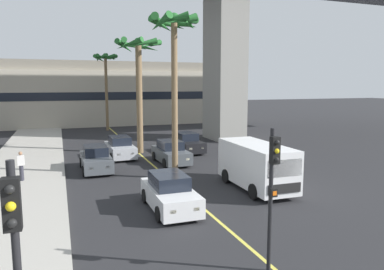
{
  "coord_description": "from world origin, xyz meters",
  "views": [
    {
      "loc": [
        -5.76,
        -1.86,
        5.41
      ],
      "look_at": [
        0.0,
        14.0,
        3.06
      ],
      "focal_mm": 34.34,
      "sensor_mm": 36.0,
      "label": 1
    }
  ],
  "objects_px": {
    "car_queue_fifth": "(171,153)",
    "traffic_light_median_near": "(272,181)",
    "car_queue_second": "(96,159)",
    "pedestrian_far_along": "(21,165)",
    "palm_tree_mid_median": "(138,63)",
    "car_queue_front": "(170,193)",
    "car_queue_fourth": "(120,148)",
    "car_queue_third": "(187,143)",
    "traffic_light_left_sidewalk_corner": "(16,262)",
    "palm_tree_far_median": "(106,66)",
    "palm_tree_near_median": "(174,42)",
    "delivery_van": "(256,165)"
  },
  "relations": [
    {
      "from": "car_queue_fifth",
      "to": "traffic_light_median_near",
      "type": "distance_m",
      "value": 15.41
    },
    {
      "from": "car_queue_second",
      "to": "pedestrian_far_along",
      "type": "bearing_deg",
      "value": -158.21
    },
    {
      "from": "palm_tree_mid_median",
      "to": "car_queue_front",
      "type": "bearing_deg",
      "value": -96.51
    },
    {
      "from": "pedestrian_far_along",
      "to": "car_queue_fourth",
      "type": "bearing_deg",
      "value": 40.6
    },
    {
      "from": "car_queue_third",
      "to": "palm_tree_mid_median",
      "type": "xyz_separation_m",
      "value": [
        -3.6,
        0.93,
        6.26
      ]
    },
    {
      "from": "traffic_light_left_sidewalk_corner",
      "to": "pedestrian_far_along",
      "type": "height_order",
      "value": "traffic_light_left_sidewalk_corner"
    },
    {
      "from": "car_queue_fifth",
      "to": "palm_tree_far_median",
      "type": "bearing_deg",
      "value": 95.21
    },
    {
      "from": "pedestrian_far_along",
      "to": "car_queue_third",
      "type": "bearing_deg",
      "value": 26.34
    },
    {
      "from": "palm_tree_near_median",
      "to": "pedestrian_far_along",
      "type": "xyz_separation_m",
      "value": [
        -8.23,
        1.85,
        -6.7
      ]
    },
    {
      "from": "palm_tree_mid_median",
      "to": "palm_tree_far_median",
      "type": "relative_size",
      "value": 1.0
    },
    {
      "from": "delivery_van",
      "to": "traffic_light_left_sidewalk_corner",
      "type": "xyz_separation_m",
      "value": [
        -10.12,
        -10.71,
        1.58
      ]
    },
    {
      "from": "car_queue_second",
      "to": "traffic_light_left_sidewalk_corner",
      "type": "xyz_separation_m",
      "value": [
        -2.72,
        -17.72,
        2.14
      ]
    },
    {
      "from": "car_queue_fourth",
      "to": "palm_tree_far_median",
      "type": "relative_size",
      "value": 0.47
    },
    {
      "from": "car_queue_third",
      "to": "palm_tree_mid_median",
      "type": "relative_size",
      "value": 0.47
    },
    {
      "from": "car_queue_second",
      "to": "traffic_light_left_sidewalk_corner",
      "type": "distance_m",
      "value": 18.06
    },
    {
      "from": "traffic_light_left_sidewalk_corner",
      "to": "palm_tree_near_median",
      "type": "xyz_separation_m",
      "value": [
        6.82,
        14.22,
        4.83
      ]
    },
    {
      "from": "palm_tree_far_median",
      "to": "car_queue_third",
      "type": "bearing_deg",
      "value": -75.53
    },
    {
      "from": "traffic_light_median_near",
      "to": "pedestrian_far_along",
      "type": "bearing_deg",
      "value": 120.35
    },
    {
      "from": "traffic_light_median_near",
      "to": "palm_tree_near_median",
      "type": "relative_size",
      "value": 0.45
    },
    {
      "from": "car_queue_front",
      "to": "car_queue_fifth",
      "type": "bearing_deg",
      "value": 73.02
    },
    {
      "from": "car_queue_fourth",
      "to": "palm_tree_far_median",
      "type": "distance_m",
      "value": 17.97
    },
    {
      "from": "car_queue_front",
      "to": "car_queue_fourth",
      "type": "distance_m",
      "value": 12.16
    },
    {
      "from": "car_queue_second",
      "to": "traffic_light_median_near",
      "type": "xyz_separation_m",
      "value": [
        3.5,
        -14.66,
        1.99
      ]
    },
    {
      "from": "palm_tree_far_median",
      "to": "pedestrian_far_along",
      "type": "relative_size",
      "value": 5.5
    },
    {
      "from": "car_queue_fourth",
      "to": "traffic_light_left_sidewalk_corner",
      "type": "relative_size",
      "value": 0.99
    },
    {
      "from": "delivery_van",
      "to": "traffic_light_left_sidewalk_corner",
      "type": "distance_m",
      "value": 14.82
    },
    {
      "from": "car_queue_second",
      "to": "car_queue_fourth",
      "type": "xyz_separation_m",
      "value": [
        2.09,
        3.67,
        0.0
      ]
    },
    {
      "from": "car_queue_fifth",
      "to": "palm_tree_mid_median",
      "type": "distance_m",
      "value": 7.79
    },
    {
      "from": "car_queue_fourth",
      "to": "palm_tree_far_median",
      "type": "bearing_deg",
      "value": 85.98
    },
    {
      "from": "car_queue_front",
      "to": "car_queue_second",
      "type": "bearing_deg",
      "value": 105.2
    },
    {
      "from": "car_queue_third",
      "to": "delivery_van",
      "type": "relative_size",
      "value": 0.79
    },
    {
      "from": "car_queue_fourth",
      "to": "car_queue_second",
      "type": "bearing_deg",
      "value": -119.6
    },
    {
      "from": "car_queue_second",
      "to": "car_queue_fifth",
      "type": "relative_size",
      "value": 0.99
    },
    {
      "from": "car_queue_front",
      "to": "car_queue_fifth",
      "type": "xyz_separation_m",
      "value": [
        2.76,
        9.02,
        0.0
      ]
    },
    {
      "from": "palm_tree_near_median",
      "to": "palm_tree_far_median",
      "type": "distance_m",
      "value": 23.83
    },
    {
      "from": "car_queue_third",
      "to": "traffic_light_left_sidewalk_corner",
      "type": "height_order",
      "value": "traffic_light_left_sidewalk_corner"
    },
    {
      "from": "car_queue_fifth",
      "to": "car_queue_third",
      "type": "bearing_deg",
      "value": 56.06
    },
    {
      "from": "delivery_van",
      "to": "car_queue_front",
      "type": "bearing_deg",
      "value": -163.87
    },
    {
      "from": "car_queue_second",
      "to": "delivery_van",
      "type": "relative_size",
      "value": 0.78
    },
    {
      "from": "traffic_light_left_sidewalk_corner",
      "to": "delivery_van",
      "type": "bearing_deg",
      "value": 46.61
    },
    {
      "from": "car_queue_front",
      "to": "car_queue_fourth",
      "type": "bearing_deg",
      "value": 91.03
    },
    {
      "from": "delivery_van",
      "to": "palm_tree_far_median",
      "type": "height_order",
      "value": "palm_tree_far_median"
    },
    {
      "from": "traffic_light_left_sidewalk_corner",
      "to": "car_queue_third",
      "type": "bearing_deg",
      "value": 65.0
    },
    {
      "from": "car_queue_fifth",
      "to": "delivery_van",
      "type": "distance_m",
      "value": 7.92
    },
    {
      "from": "traffic_light_left_sidewalk_corner",
      "to": "car_queue_front",
      "type": "bearing_deg",
      "value": 61.44
    },
    {
      "from": "car_queue_third",
      "to": "traffic_light_median_near",
      "type": "distance_m",
      "value": 19.26
    },
    {
      "from": "car_queue_front",
      "to": "delivery_van",
      "type": "xyz_separation_m",
      "value": [
        5.1,
        1.48,
        0.57
      ]
    },
    {
      "from": "palm_tree_far_median",
      "to": "traffic_light_median_near",
      "type": "bearing_deg",
      "value": -89.61
    },
    {
      "from": "traffic_light_median_near",
      "to": "palm_tree_far_median",
      "type": "bearing_deg",
      "value": 90.39
    },
    {
      "from": "car_queue_front",
      "to": "palm_tree_far_median",
      "type": "bearing_deg",
      "value": 88.11
    }
  ]
}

